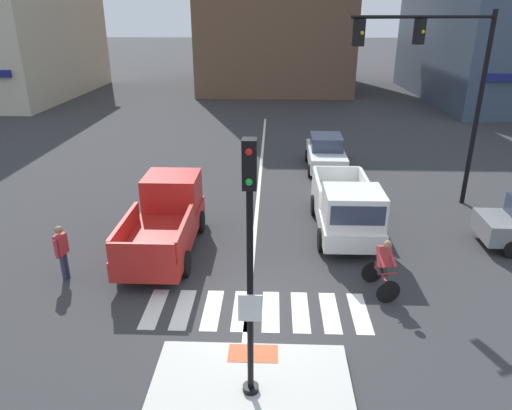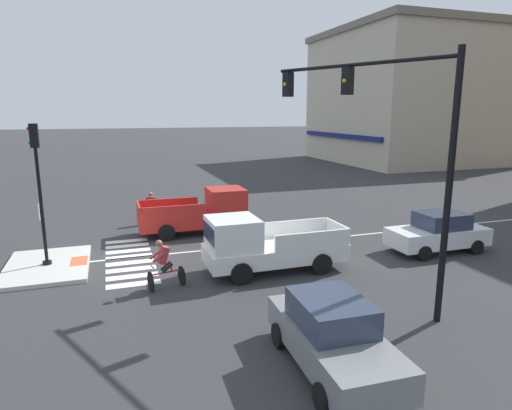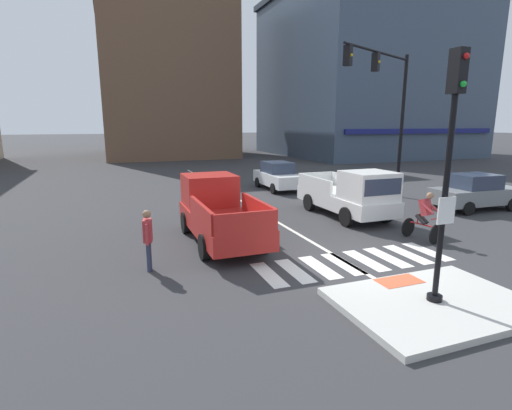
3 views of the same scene
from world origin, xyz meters
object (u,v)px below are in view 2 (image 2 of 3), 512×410
at_px(traffic_light_mast, 389,134).
at_px(signal_pole, 39,182).
at_px(car_grey_cross_right, 332,335).
at_px(pickup_truck_white_eastbound_mid, 263,246).
at_px(cyclist, 164,263).
at_px(pickup_truck_red_westbound_near, 203,212).
at_px(car_white_eastbound_far, 438,232).
at_px(pedestrian_at_curb_left, 151,205).

bearing_deg(traffic_light_mast, signal_pole, -122.86).
bearing_deg(car_grey_cross_right, pickup_truck_white_eastbound_mid, 174.61).
bearing_deg(traffic_light_mast, cyclist, -116.85).
bearing_deg(traffic_light_mast, pickup_truck_red_westbound_near, -160.10).
relative_size(traffic_light_mast, car_grey_cross_right, 1.75).
distance_m(car_white_eastbound_far, cyclist, 11.24).
relative_size(car_white_eastbound_far, cyclist, 2.45).
relative_size(pickup_truck_red_westbound_near, pickup_truck_white_eastbound_mid, 1.00).
distance_m(signal_pole, car_grey_cross_right, 11.74).
height_order(traffic_light_mast, pickup_truck_red_westbound_near, traffic_light_mast).
bearing_deg(cyclist, traffic_light_mast, 63.15).
bearing_deg(traffic_light_mast, car_grey_cross_right, -48.46).
height_order(traffic_light_mast, pedestrian_at_curb_left, traffic_light_mast).
xyz_separation_m(car_grey_cross_right, pickup_truck_red_westbound_near, (-12.24, -0.34, 0.17)).
xyz_separation_m(pickup_truck_white_eastbound_mid, pedestrian_at_curb_left, (-8.45, -3.14, 0.00)).
height_order(traffic_light_mast, car_grey_cross_right, traffic_light_mast).
xyz_separation_m(car_grey_cross_right, cyclist, (-5.83, -2.99, 0.06)).
bearing_deg(car_white_eastbound_far, pickup_truck_red_westbound_near, -125.01).
height_order(traffic_light_mast, car_white_eastbound_far, traffic_light_mast).
bearing_deg(signal_pole, pedestrian_at_curb_left, 142.01).
height_order(pickup_truck_white_eastbound_mid, pedestrian_at_curb_left, pickup_truck_white_eastbound_mid).
xyz_separation_m(signal_pole, pedestrian_at_curb_left, (-5.55, 4.34, -2.25)).
bearing_deg(pickup_truck_white_eastbound_mid, signal_pole, -111.17).
height_order(car_white_eastbound_far, pickup_truck_red_westbound_near, pickup_truck_red_westbound_near).
relative_size(car_grey_cross_right, pickup_truck_red_westbound_near, 0.81).
relative_size(pickup_truck_white_eastbound_mid, pedestrian_at_curb_left, 3.06).
relative_size(traffic_light_mast, pedestrian_at_curb_left, 4.36).
distance_m(car_grey_cross_right, cyclist, 6.55).
height_order(signal_pole, car_grey_cross_right, signal_pole).
bearing_deg(signal_pole, traffic_light_mast, 57.14).
bearing_deg(car_white_eastbound_far, car_grey_cross_right, -52.94).
relative_size(traffic_light_mast, pickup_truck_white_eastbound_mid, 1.43).
height_order(car_grey_cross_right, pickup_truck_red_westbound_near, pickup_truck_red_westbound_near).
bearing_deg(pickup_truck_white_eastbound_mid, car_grey_cross_right, -5.39).
distance_m(traffic_light_mast, pickup_truck_white_eastbound_mid, 5.96).
bearing_deg(car_white_eastbound_far, signal_pole, -101.09).
bearing_deg(car_white_eastbound_far, traffic_light_mast, -55.93).
bearing_deg(pedestrian_at_curb_left, signal_pole, -37.99).
bearing_deg(pickup_truck_red_westbound_near, traffic_light_mast, 19.90).
bearing_deg(signal_pole, pickup_truck_white_eastbound_mid, 68.83).
height_order(pickup_truck_white_eastbound_mid, cyclist, pickup_truck_white_eastbound_mid).
bearing_deg(car_grey_cross_right, pedestrian_at_curb_left, -170.19).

